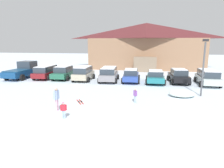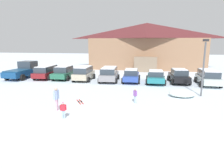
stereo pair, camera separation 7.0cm
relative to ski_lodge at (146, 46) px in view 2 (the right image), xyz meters
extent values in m
plane|color=silver|center=(-1.92, -28.41, -4.11)|extent=(160.00, 160.00, 0.00)
cube|color=#956E50|center=(0.00, 0.06, -1.43)|extent=(19.79, 7.65, 5.38)
pyramid|color=#572124|center=(0.00, 0.06, 2.63)|extent=(20.40, 8.26, 2.73)
cube|color=#89745D|center=(0.08, -4.49, -2.91)|extent=(3.63, 1.86, 2.40)
cube|color=maroon|center=(-12.46, -13.40, -3.50)|extent=(2.15, 4.89, 0.60)
cube|color=#2D3842|center=(-12.46, -13.50, -2.85)|extent=(1.85, 3.73, 0.68)
cube|color=white|center=(-12.46, -13.50, -2.48)|extent=(1.73, 3.54, 0.06)
cylinder|color=black|center=(-13.55, -11.98, -3.79)|extent=(0.26, 0.65, 0.64)
cylinder|color=black|center=(-11.56, -11.86, -3.79)|extent=(0.26, 0.65, 0.64)
cylinder|color=black|center=(-13.36, -14.95, -3.79)|extent=(0.26, 0.65, 0.64)
cylinder|color=black|center=(-11.38, -14.82, -3.79)|extent=(0.26, 0.65, 0.64)
cube|color=#246249|center=(-9.94, -13.38, -3.49)|extent=(1.97, 4.63, 0.61)
cube|color=#2D3842|center=(-9.94, -13.61, -2.83)|extent=(1.69, 2.42, 0.70)
cube|color=white|center=(-9.94, -13.61, -2.45)|extent=(1.58, 2.30, 0.06)
cylinder|color=black|center=(-10.98, -11.98, -3.79)|extent=(0.23, 0.64, 0.64)
cylinder|color=black|center=(-8.97, -11.93, -3.79)|extent=(0.23, 0.64, 0.64)
cylinder|color=black|center=(-10.92, -14.82, -3.79)|extent=(0.23, 0.64, 0.64)
cylinder|color=black|center=(-8.91, -14.78, -3.79)|extent=(0.23, 0.64, 0.64)
cube|color=#B5AA91|center=(-7.14, -13.94, -3.46)|extent=(1.94, 4.25, 0.67)
cube|color=#2D3842|center=(-7.14, -14.02, -2.78)|extent=(1.69, 3.24, 0.67)
cube|color=white|center=(-7.14, -14.02, -2.42)|extent=(1.58, 3.07, 0.06)
cylinder|color=black|center=(-8.15, -12.68, -3.79)|extent=(0.24, 0.65, 0.64)
cylinder|color=black|center=(-6.23, -12.61, -3.79)|extent=(0.24, 0.65, 0.64)
cylinder|color=black|center=(-8.05, -15.27, -3.79)|extent=(0.24, 0.65, 0.64)
cylinder|color=black|center=(-6.13, -15.20, -3.79)|extent=(0.24, 0.65, 0.64)
cube|color=gray|center=(-3.94, -13.89, -3.45)|extent=(2.25, 4.70, 0.69)
cube|color=#2D3842|center=(-3.93, -13.98, -2.78)|extent=(1.94, 3.59, 0.64)
cube|color=white|center=(-3.93, -13.98, -2.43)|extent=(1.81, 3.41, 0.06)
cylinder|color=black|center=(-5.06, -12.56, -3.79)|extent=(0.27, 0.66, 0.64)
cylinder|color=black|center=(-3.04, -12.39, -3.79)|extent=(0.27, 0.66, 0.64)
cylinder|color=black|center=(-4.83, -15.38, -3.79)|extent=(0.27, 0.66, 0.64)
cylinder|color=black|center=(-2.81, -15.21, -3.79)|extent=(0.27, 0.66, 0.64)
cube|color=#2C479D|center=(-1.27, -13.62, -3.50)|extent=(1.95, 4.58, 0.58)
cube|color=#2D3842|center=(-1.26, -13.85, -2.92)|extent=(1.63, 2.41, 0.58)
cube|color=white|center=(-1.26, -13.85, -2.60)|extent=(1.52, 2.29, 0.06)
cylinder|color=black|center=(-2.27, -12.28, -3.79)|extent=(0.25, 0.65, 0.64)
cylinder|color=black|center=(-0.41, -12.19, -3.79)|extent=(0.25, 0.65, 0.64)
cylinder|color=black|center=(-2.13, -15.06, -3.79)|extent=(0.25, 0.65, 0.64)
cylinder|color=black|center=(-0.27, -14.97, -3.79)|extent=(0.25, 0.65, 0.64)
cube|color=teal|center=(1.57, -13.94, -3.52)|extent=(1.86, 4.31, 0.55)
cube|color=#2D3842|center=(1.58, -14.15, -2.96)|extent=(1.63, 2.25, 0.56)
cube|color=white|center=(1.58, -14.15, -2.65)|extent=(1.52, 2.13, 0.06)
cylinder|color=black|center=(0.58, -12.61, -3.79)|extent=(0.22, 0.64, 0.64)
cylinder|color=black|center=(2.56, -12.60, -3.79)|extent=(0.22, 0.64, 0.64)
cylinder|color=black|center=(0.59, -15.28, -3.79)|extent=(0.22, 0.64, 0.64)
cylinder|color=black|center=(2.57, -15.27, -3.79)|extent=(0.22, 0.64, 0.64)
cube|color=black|center=(4.20, -13.39, -3.47)|extent=(2.11, 4.27, 0.65)
cube|color=#2D3842|center=(4.22, -13.60, -2.83)|extent=(1.74, 2.27, 0.62)
cube|color=white|center=(4.22, -13.60, -2.49)|extent=(1.62, 2.16, 0.06)
cylinder|color=black|center=(3.14, -12.19, -3.79)|extent=(0.27, 0.66, 0.64)
cylinder|color=black|center=(5.05, -12.04, -3.79)|extent=(0.27, 0.66, 0.64)
cylinder|color=black|center=(3.35, -14.75, -3.79)|extent=(0.27, 0.66, 0.64)
cylinder|color=black|center=(5.26, -14.60, -3.79)|extent=(0.27, 0.66, 0.64)
cube|color=#B3C6C1|center=(7.20, -13.95, -3.46)|extent=(1.84, 4.68, 0.66)
cube|color=#2D3842|center=(7.20, -14.05, -2.81)|extent=(1.61, 3.56, 0.65)
cube|color=white|center=(7.20, -14.05, -2.46)|extent=(1.50, 3.38, 0.06)
cylinder|color=black|center=(6.24, -12.50, -3.79)|extent=(0.22, 0.64, 0.64)
cylinder|color=black|center=(8.18, -12.51, -3.79)|extent=(0.22, 0.64, 0.64)
cylinder|color=black|center=(6.22, -15.39, -3.79)|extent=(0.22, 0.64, 0.64)
cylinder|color=black|center=(8.16, -15.41, -3.79)|extent=(0.22, 0.64, 0.64)
cube|color=navy|center=(-15.57, -13.92, -3.36)|extent=(2.15, 5.73, 0.70)
cube|color=#2D3842|center=(-15.56, -12.77, -2.49)|extent=(1.94, 1.85, 1.05)
cube|color=navy|center=(-15.58, -14.91, -2.95)|extent=(2.12, 3.16, 0.12)
cylinder|color=black|center=(-16.69, -12.19, -3.71)|extent=(0.27, 0.80, 0.80)
cylinder|color=black|center=(-14.42, -12.22, -3.71)|extent=(0.27, 0.80, 0.80)
cylinder|color=black|center=(-16.73, -15.61, -3.71)|extent=(0.27, 0.80, 0.80)
cylinder|color=black|center=(-14.46, -15.64, -3.71)|extent=(0.27, 0.80, 0.80)
cylinder|color=#98B5D2|center=(-4.15, -26.56, -3.86)|extent=(0.09, 0.09, 0.51)
cylinder|color=#98B5D2|center=(-4.04, -26.52, -3.86)|extent=(0.09, 0.09, 0.51)
cube|color=red|center=(-4.09, -26.54, -3.42)|extent=(0.29, 0.23, 0.36)
cylinder|color=red|center=(-4.24, -26.60, -3.41)|extent=(0.07, 0.07, 0.35)
cylinder|color=red|center=(-3.95, -26.48, -3.41)|extent=(0.07, 0.07, 0.35)
sphere|color=tan|center=(-4.09, -26.54, -3.17)|extent=(0.13, 0.13, 0.13)
cylinder|color=pink|center=(-4.09, -26.54, -3.10)|extent=(0.13, 0.13, 0.06)
cylinder|color=#E7B0C6|center=(-5.18, -25.33, -3.70)|extent=(0.15, 0.15, 0.82)
cylinder|color=#E7B0C6|center=(-5.18, -25.15, -3.70)|extent=(0.15, 0.15, 0.82)
cube|color=#9BB2E1|center=(-5.18, -25.24, -3.00)|extent=(0.24, 0.40, 0.58)
cylinder|color=#9BB2E1|center=(-5.18, -25.49, -2.99)|extent=(0.11, 0.11, 0.55)
cylinder|color=#9BB2E1|center=(-5.18, -24.98, -2.99)|extent=(0.11, 0.11, 0.55)
sphere|color=tan|center=(-5.18, -25.24, -2.61)|extent=(0.21, 0.21, 0.21)
cylinder|color=beige|center=(-5.18, -25.24, -2.50)|extent=(0.20, 0.20, 0.10)
cylinder|color=#9FB8C9|center=(-0.05, -22.48, -3.83)|extent=(0.10, 0.10, 0.57)
cylinder|color=#9FB8C9|center=(-0.13, -22.39, -3.83)|extent=(0.10, 0.10, 0.57)
cube|color=#8F56AE|center=(-0.09, -22.43, -3.34)|extent=(0.31, 0.32, 0.40)
cylinder|color=#8F56AE|center=(0.02, -22.57, -3.33)|extent=(0.08, 0.08, 0.38)
cylinder|color=#8F56AE|center=(-0.21, -22.30, -3.33)|extent=(0.08, 0.08, 0.38)
sphere|color=tan|center=(-0.09, -22.43, -3.06)|extent=(0.15, 0.15, 0.15)
cylinder|color=beige|center=(-0.09, -22.43, -2.99)|extent=(0.14, 0.14, 0.07)
cube|color=red|center=(-4.44, -23.04, -4.10)|extent=(0.84, 1.22, 0.02)
cube|color=black|center=(-4.42, -23.08, -4.06)|extent=(0.18, 0.21, 0.06)
cube|color=red|center=(-4.28, -22.93, -4.10)|extent=(0.84, 1.22, 0.02)
cube|color=black|center=(-4.25, -22.97, -4.06)|extent=(0.18, 0.21, 0.06)
cylinder|color=#515459|center=(5.39, -19.25, -1.81)|extent=(0.14, 0.14, 4.62)
cube|color=#232326|center=(5.39, -19.25, 0.65)|extent=(0.44, 0.24, 0.20)
ellipsoid|color=white|center=(3.72, -19.80, -3.81)|extent=(2.20, 1.76, 0.61)
camera|label=1|loc=(0.97, -37.28, 0.38)|focal=32.00mm
camera|label=2|loc=(1.04, -37.27, 0.38)|focal=32.00mm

